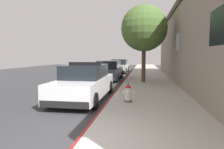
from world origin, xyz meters
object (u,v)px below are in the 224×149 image
at_px(parked_car_silver_ahead, 109,71).
at_px(fire_hydrant, 128,93).
at_px(parked_car_dark_far, 120,66).
at_px(police_cruiser, 85,83).
at_px(street_tree, 144,28).

relative_size(parked_car_silver_ahead, fire_hydrant, 6.37).
height_order(parked_car_dark_far, fire_hydrant, parked_car_dark_far).
xyz_separation_m(parked_car_dark_far, fire_hydrant, (2.22, -15.55, -0.25)).
distance_m(parked_car_dark_far, fire_hydrant, 15.71).
bearing_deg(fire_hydrant, parked_car_dark_far, 98.13).
distance_m(police_cruiser, street_tree, 6.85).
bearing_deg(police_cruiser, parked_car_dark_far, 90.70).
bearing_deg(parked_car_dark_far, police_cruiser, -89.30).
height_order(police_cruiser, parked_car_dark_far, police_cruiser).
distance_m(police_cruiser, fire_hydrant, 2.23).
bearing_deg(parked_car_dark_far, parked_car_silver_ahead, -90.14).
bearing_deg(street_tree, police_cruiser, -115.47).
bearing_deg(street_tree, parked_car_silver_ahead, 144.74).
bearing_deg(parked_car_silver_ahead, fire_hydrant, -75.03).
relative_size(fire_hydrant, street_tree, 0.14).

